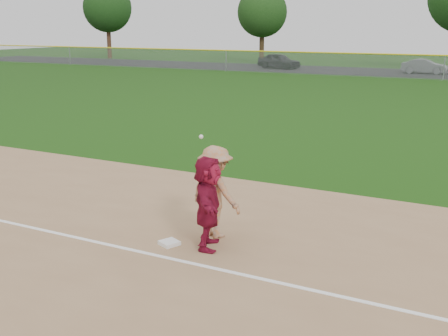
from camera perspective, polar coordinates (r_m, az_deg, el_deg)
The scene contains 10 objects.
ground at distance 11.63m, azimuth -3.47°, elevation -7.85°, with size 160.00×160.00×0.00m, color #18410C.
foul_line at distance 11.00m, azimuth -5.65°, elevation -9.10°, with size 60.00×0.10×0.01m, color white.
first_base at distance 11.63m, azimuth -5.58°, elevation -7.58°, with size 0.35×0.35×0.08m, color white.
base_runner at distance 11.15m, azimuth -1.63°, elevation -3.53°, with size 1.76×0.56×1.90m, color maroon.
car_left at distance 59.23m, azimuth 5.61°, elevation 10.78°, with size 1.85×4.59×1.56m, color black.
car_mid at distance 55.80m, azimuth 19.70°, elevation 9.70°, with size 1.42×4.06×1.34m, color #54565B.
first_base_play at distance 11.74m, azimuth -0.88°, elevation -2.43°, with size 1.41×1.04×2.23m.
outfield_fence at distance 49.57m, azimuth 21.55°, elevation 10.55°, with size 110.00×0.12×110.00m.
tree_0 at distance 78.81m, azimuth -11.76°, elevation 15.64°, with size 6.40×6.40×9.81m.
tree_1 at distance 68.06m, azimuth 3.91°, elevation 15.51°, with size 5.80×5.80×8.75m.
Camera 1 is at (5.62, -9.19, 4.38)m, focal length 45.00 mm.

